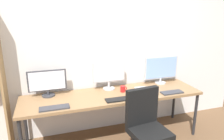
{
  "coord_description": "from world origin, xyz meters",
  "views": [
    {
      "loc": [
        -0.88,
        -2.11,
        1.91
      ],
      "look_at": [
        0.0,
        0.65,
        1.09
      ],
      "focal_mm": 33.68,
      "sensor_mm": 36.0,
      "label": 1
    }
  ],
  "objects_px": {
    "office_chair": "(147,136)",
    "keyboard_left": "(54,108)",
    "keyboard_right": "(172,92)",
    "laptop_closed": "(146,90)",
    "monitor_center": "(109,74)",
    "monitor_right": "(161,69)",
    "coffee_mug": "(123,89)",
    "monitor_left": "(47,82)",
    "keyboard_center": "(118,99)",
    "desk": "(113,97)",
    "computer_mouse": "(133,96)"
  },
  "relations": [
    {
      "from": "monitor_center",
      "to": "computer_mouse",
      "type": "height_order",
      "value": "monitor_center"
    },
    {
      "from": "office_chair",
      "to": "keyboard_right",
      "type": "relative_size",
      "value": 3.0
    },
    {
      "from": "desk",
      "to": "keyboard_right",
      "type": "xyz_separation_m",
      "value": [
        0.84,
        -0.23,
        0.06
      ]
    },
    {
      "from": "keyboard_left",
      "to": "monitor_right",
      "type": "bearing_deg",
      "value": 14.26
    },
    {
      "from": "keyboard_left",
      "to": "monitor_left",
      "type": "bearing_deg",
      "value": 97.73
    },
    {
      "from": "office_chair",
      "to": "monitor_left",
      "type": "bearing_deg",
      "value": 142.86
    },
    {
      "from": "office_chair",
      "to": "keyboard_right",
      "type": "bearing_deg",
      "value": 34.38
    },
    {
      "from": "office_chair",
      "to": "monitor_left",
      "type": "xyz_separation_m",
      "value": [
        -1.13,
        0.86,
        0.54
      ]
    },
    {
      "from": "office_chair",
      "to": "monitor_center",
      "type": "height_order",
      "value": "monitor_center"
    },
    {
      "from": "keyboard_right",
      "to": "computer_mouse",
      "type": "bearing_deg",
      "value": 177.4
    },
    {
      "from": "monitor_left",
      "to": "keyboard_right",
      "type": "height_order",
      "value": "monitor_left"
    },
    {
      "from": "keyboard_center",
      "to": "coffee_mug",
      "type": "relative_size",
      "value": 3.29
    },
    {
      "from": "monitor_right",
      "to": "coffee_mug",
      "type": "distance_m",
      "value": 0.78
    },
    {
      "from": "monitor_left",
      "to": "monitor_right",
      "type": "bearing_deg",
      "value": 0.0
    },
    {
      "from": "keyboard_right",
      "to": "laptop_closed",
      "type": "height_order",
      "value": "laptop_closed"
    },
    {
      "from": "desk",
      "to": "monitor_right",
      "type": "relative_size",
      "value": 4.41
    },
    {
      "from": "monitor_center",
      "to": "laptop_closed",
      "type": "distance_m",
      "value": 0.62
    },
    {
      "from": "monitor_center",
      "to": "laptop_closed",
      "type": "relative_size",
      "value": 1.57
    },
    {
      "from": "keyboard_right",
      "to": "laptop_closed",
      "type": "distance_m",
      "value": 0.38
    },
    {
      "from": "keyboard_right",
      "to": "coffee_mug",
      "type": "height_order",
      "value": "coffee_mug"
    },
    {
      "from": "office_chair",
      "to": "monitor_center",
      "type": "distance_m",
      "value": 1.06
    },
    {
      "from": "office_chair",
      "to": "keyboard_left",
      "type": "height_order",
      "value": "office_chair"
    },
    {
      "from": "computer_mouse",
      "to": "coffee_mug",
      "type": "relative_size",
      "value": 0.91
    },
    {
      "from": "monitor_right",
      "to": "keyboard_center",
      "type": "distance_m",
      "value": 1.03
    },
    {
      "from": "keyboard_center",
      "to": "keyboard_right",
      "type": "relative_size",
      "value": 1.06
    },
    {
      "from": "laptop_closed",
      "to": "office_chair",
      "type": "bearing_deg",
      "value": -106.11
    },
    {
      "from": "desk",
      "to": "office_chair",
      "type": "distance_m",
      "value": 0.75
    },
    {
      "from": "monitor_center",
      "to": "keyboard_center",
      "type": "distance_m",
      "value": 0.5
    },
    {
      "from": "keyboard_center",
      "to": "computer_mouse",
      "type": "xyz_separation_m",
      "value": [
        0.23,
        0.03,
        0.01
      ]
    },
    {
      "from": "laptop_closed",
      "to": "keyboard_center",
      "type": "bearing_deg",
      "value": -148.88
    },
    {
      "from": "coffee_mug",
      "to": "keyboard_left",
      "type": "bearing_deg",
      "value": -165.13
    },
    {
      "from": "keyboard_right",
      "to": "coffee_mug",
      "type": "bearing_deg",
      "value": 158.3
    },
    {
      "from": "monitor_right",
      "to": "coffee_mug",
      "type": "relative_size",
      "value": 5.59
    },
    {
      "from": "monitor_right",
      "to": "laptop_closed",
      "type": "distance_m",
      "value": 0.5
    },
    {
      "from": "keyboard_left",
      "to": "computer_mouse",
      "type": "xyz_separation_m",
      "value": [
        1.07,
        0.03,
        0.01
      ]
    },
    {
      "from": "monitor_left",
      "to": "keyboard_center",
      "type": "xyz_separation_m",
      "value": [
        0.9,
        -0.44,
        -0.2
      ]
    },
    {
      "from": "laptop_closed",
      "to": "monitor_right",
      "type": "bearing_deg",
      "value": 40.9
    },
    {
      "from": "monitor_center",
      "to": "keyboard_right",
      "type": "relative_size",
      "value": 1.52
    },
    {
      "from": "desk",
      "to": "monitor_left",
      "type": "distance_m",
      "value": 0.96
    },
    {
      "from": "computer_mouse",
      "to": "monitor_right",
      "type": "bearing_deg",
      "value": 31.86
    },
    {
      "from": "laptop_closed",
      "to": "coffee_mug",
      "type": "relative_size",
      "value": 3.02
    },
    {
      "from": "keyboard_left",
      "to": "keyboard_right",
      "type": "relative_size",
      "value": 1.12
    },
    {
      "from": "office_chair",
      "to": "laptop_closed",
      "type": "relative_size",
      "value": 3.09
    },
    {
      "from": "office_chair",
      "to": "keyboard_center",
      "type": "bearing_deg",
      "value": 119.25
    },
    {
      "from": "keyboard_right",
      "to": "computer_mouse",
      "type": "height_order",
      "value": "computer_mouse"
    },
    {
      "from": "desk",
      "to": "monitor_center",
      "type": "distance_m",
      "value": 0.36
    },
    {
      "from": "monitor_center",
      "to": "keyboard_right",
      "type": "height_order",
      "value": "monitor_center"
    },
    {
      "from": "keyboard_left",
      "to": "monitor_center",
      "type": "bearing_deg",
      "value": 27.77
    },
    {
      "from": "desk",
      "to": "keyboard_right",
      "type": "relative_size",
      "value": 7.91
    },
    {
      "from": "office_chair",
      "to": "laptop_closed",
      "type": "xyz_separation_m",
      "value": [
        0.3,
        0.63,
        0.35
      ]
    }
  ]
}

